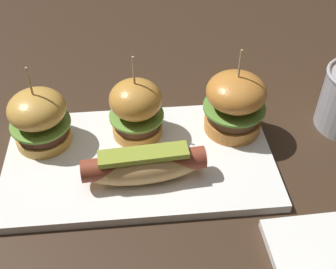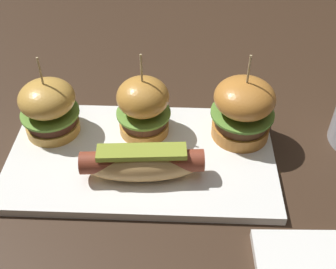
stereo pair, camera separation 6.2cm
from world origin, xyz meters
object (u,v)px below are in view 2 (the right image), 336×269
at_px(hot_dog, 142,163).
at_px(slider_right, 243,109).
at_px(slider_left, 49,108).
at_px(slider_center, 145,106).
at_px(platter_main, 142,157).

distance_m(hot_dog, slider_right, 0.18).
bearing_deg(hot_dog, slider_left, 148.19).
height_order(hot_dog, slider_left, slider_left).
relative_size(hot_dog, slider_center, 1.24).
relative_size(platter_main, hot_dog, 2.31).
relative_size(hot_dog, slider_left, 1.28).
height_order(hot_dog, slider_right, slider_right).
bearing_deg(platter_main, hot_dog, -82.66).
xyz_separation_m(platter_main, slider_center, (0.00, 0.05, 0.06)).
height_order(slider_left, slider_right, slider_right).
distance_m(hot_dog, slider_center, 0.10).
height_order(hot_dog, slider_center, slider_center).
bearing_deg(slider_right, slider_left, -179.52).
xyz_separation_m(platter_main, hot_dog, (0.01, -0.05, 0.03)).
bearing_deg(slider_right, hot_dog, -146.58).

